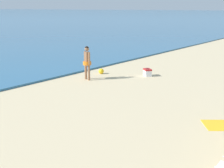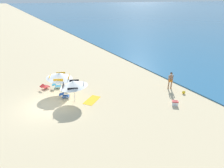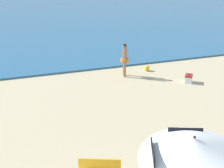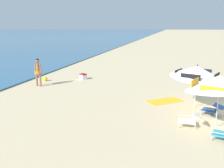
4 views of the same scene
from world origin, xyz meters
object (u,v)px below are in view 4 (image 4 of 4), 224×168
object	(u,v)px
lounge_chair_spare_folded	(191,120)
cooler_box	(83,76)
beach_umbrella_striped_main	(220,83)
beach_ball	(45,79)
lounge_chair_beside_umbrella	(213,109)
beach_towel	(165,101)
person_standing_near_shore	(38,70)
beach_umbrella_striped_second	(197,72)

from	to	relation	value
lounge_chair_spare_folded	cooler_box	size ratio (longest dim) A/B	1.49
beach_umbrella_striped_main	beach_ball	world-z (taller)	beach_umbrella_striped_main
beach_umbrella_striped_main	lounge_chair_beside_umbrella	distance (m)	2.00
beach_towel	cooler_box	bearing A→B (deg)	54.20
beach_umbrella_striped_main	person_standing_near_shore	bearing A→B (deg)	65.08
beach_umbrella_striped_main	beach_towel	bearing A→B (deg)	32.85
beach_ball	beach_towel	world-z (taller)	beach_ball
lounge_chair_spare_folded	beach_towel	distance (m)	3.27
beach_umbrella_striped_second	lounge_chair_spare_folded	distance (m)	2.85
beach_towel	lounge_chair_spare_folded	bearing A→B (deg)	-161.63
beach_umbrella_striped_main	beach_ball	bearing A→B (deg)	59.16
beach_ball	lounge_chair_beside_umbrella	bearing A→B (deg)	-114.36
cooler_box	beach_towel	size ratio (longest dim) A/B	0.34
beach_ball	cooler_box	bearing A→B (deg)	-63.56
lounge_chair_beside_umbrella	beach_towel	distance (m)	2.57
person_standing_near_shore	beach_ball	xyz separation A→B (m)	(1.50, 0.35, -0.86)
person_standing_near_shore	beach_towel	distance (m)	8.01
beach_umbrella_striped_second	cooler_box	size ratio (longest dim) A/B	5.61
person_standing_near_shore	beach_umbrella_striped_main	bearing A→B (deg)	-114.92
beach_umbrella_striped_second	beach_ball	bearing A→B (deg)	68.99
person_standing_near_shore	beach_ball	distance (m)	1.76
beach_umbrella_striped_second	person_standing_near_shore	world-z (taller)	beach_umbrella_striped_second
lounge_chair_spare_folded	cooler_box	distance (m)	10.00
lounge_chair_spare_folded	beach_towel	world-z (taller)	lounge_chair_spare_folded
person_standing_near_shore	cooler_box	distance (m)	3.41
beach_towel	beach_umbrella_striped_second	bearing A→B (deg)	-114.54
lounge_chair_beside_umbrella	beach_umbrella_striped_second	bearing A→B (deg)	34.41
beach_towel	person_standing_near_shore	bearing A→B (deg)	78.89
beach_umbrella_striped_main	person_standing_near_shore	size ratio (longest dim) A/B	1.98
beach_umbrella_striped_second	cooler_box	world-z (taller)	beach_umbrella_striped_second
beach_towel	beach_ball	bearing A→B (deg)	69.60
lounge_chair_spare_folded	person_standing_near_shore	distance (m)	9.99
beach_umbrella_striped_second	lounge_chair_beside_umbrella	xyz separation A→B (m)	(-0.95, -0.65, -1.38)
beach_umbrella_striped_second	cooler_box	xyz separation A→B (m)	(4.82, 7.18, -1.45)
beach_umbrella_striped_main	person_standing_near_shore	world-z (taller)	beach_umbrella_striped_main
beach_umbrella_striped_main	lounge_chair_spare_folded	bearing A→B (deg)	96.97
lounge_chair_spare_folded	person_standing_near_shore	bearing A→B (deg)	62.32
person_standing_near_shore	cooler_box	size ratio (longest dim) A/B	2.88
lounge_chair_beside_umbrella	lounge_chair_spare_folded	xyz separation A→B (m)	(-1.52, 0.99, -0.01)
beach_umbrella_striped_main	cooler_box	distance (m)	10.66
beach_towel	beach_umbrella_striped_main	bearing A→B (deg)	-147.15
beach_umbrella_striped_main	beach_towel	size ratio (longest dim) A/B	1.92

